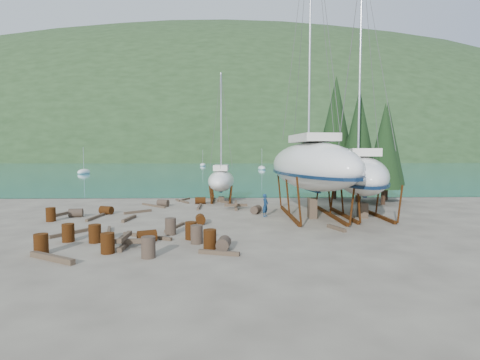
{
  "coord_description": "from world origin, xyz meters",
  "views": [
    {
      "loc": [
        0.96,
        -20.92,
        4.27
      ],
      "look_at": [
        1.7,
        3.0,
        2.59
      ],
      "focal_mm": 28.0,
      "sensor_mm": 36.0,
      "label": 1
    }
  ],
  "objects_px": {
    "large_sailboat_near": "(311,165)",
    "small_sailboat_shore": "(221,180)",
    "large_sailboat_far": "(361,175)",
    "worker": "(265,205)"
  },
  "relations": [
    {
      "from": "large_sailboat_far",
      "to": "small_sailboat_shore",
      "type": "relative_size",
      "value": 1.51
    },
    {
      "from": "large_sailboat_near",
      "to": "small_sailboat_shore",
      "type": "relative_size",
      "value": 1.88
    },
    {
      "from": "worker",
      "to": "small_sailboat_shore",
      "type": "bearing_deg",
      "value": 50.37
    },
    {
      "from": "large_sailboat_far",
      "to": "worker",
      "type": "distance_m",
      "value": 6.8
    },
    {
      "from": "large_sailboat_near",
      "to": "worker",
      "type": "bearing_deg",
      "value": 174.08
    },
    {
      "from": "large_sailboat_far",
      "to": "large_sailboat_near",
      "type": "bearing_deg",
      "value": -169.07
    },
    {
      "from": "large_sailboat_far",
      "to": "worker",
      "type": "height_order",
      "value": "large_sailboat_far"
    },
    {
      "from": "large_sailboat_near",
      "to": "large_sailboat_far",
      "type": "relative_size",
      "value": 1.24
    },
    {
      "from": "small_sailboat_shore",
      "to": "worker",
      "type": "relative_size",
      "value": 7.45
    },
    {
      "from": "worker",
      "to": "large_sailboat_far",
      "type": "bearing_deg",
      "value": -60.9
    }
  ]
}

